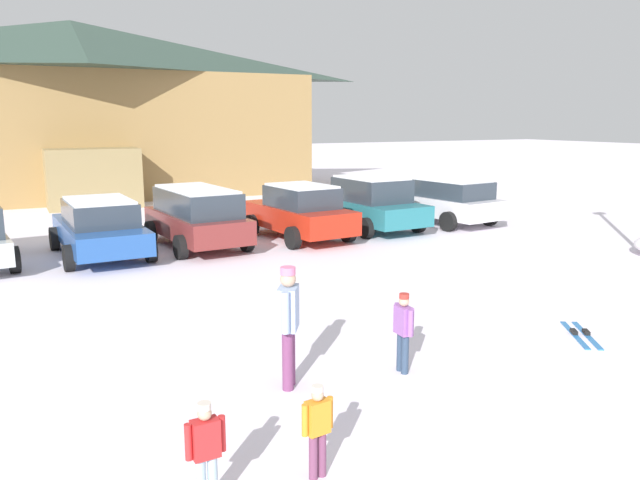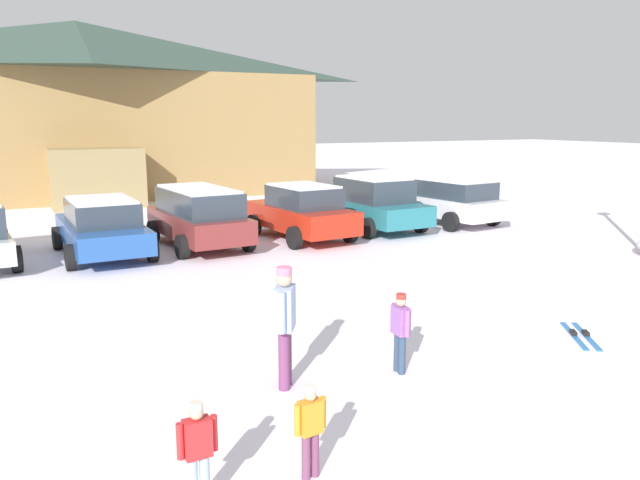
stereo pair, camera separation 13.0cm
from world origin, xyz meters
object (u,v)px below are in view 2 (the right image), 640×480
at_px(ski_lodge, 81,108).
at_px(skier_adult_in_blue_parka, 285,320).
at_px(parked_red_sedan, 301,211).
at_px(skier_child_in_red_jacket, 198,448).
at_px(skier_child_in_purple_jacket, 400,328).
at_px(pair_of_skis, 580,335).
at_px(parked_maroon_van, 199,215).
at_px(parked_white_suv, 444,199).
at_px(skier_child_in_orange_jacket, 310,426).
at_px(parked_teal_hatchback, 371,203).
at_px(parked_blue_hatchback, 102,226).

distance_m(ski_lodge, skier_adult_in_blue_parka, 24.57).
bearing_deg(ski_lodge, parked_red_sedan, -73.59).
distance_m(skier_adult_in_blue_parka, skier_child_in_red_jacket, 2.76).
height_order(parked_red_sedan, skier_child_in_red_jacket, parked_red_sedan).
relative_size(skier_child_in_purple_jacket, pair_of_skis, 0.89).
relative_size(ski_lodge, skier_adult_in_blue_parka, 12.76).
relative_size(parked_maroon_van, skier_adult_in_blue_parka, 2.59).
xyz_separation_m(parked_white_suv, pair_of_skis, (-5.16, -10.29, -0.84)).
bearing_deg(skier_adult_in_blue_parka, skier_child_in_orange_jacket, -107.23).
bearing_deg(parked_white_suv, skier_adult_in_blue_parka, -136.32).
distance_m(parked_teal_hatchback, parked_white_suv, 2.89).
bearing_deg(parked_red_sedan, skier_child_in_orange_jacket, -114.87).
height_order(ski_lodge, skier_child_in_purple_jacket, ski_lodge).
bearing_deg(parked_blue_hatchback, skier_child_in_red_jacket, -93.96).
bearing_deg(skier_child_in_red_jacket, parked_teal_hatchback, 52.48).
bearing_deg(skier_adult_in_blue_parka, parked_blue_hatchback, 95.74).
bearing_deg(parked_red_sedan, ski_lodge, 106.41).
distance_m(parked_teal_hatchback, skier_adult_in_blue_parka, 12.46).
height_order(parked_red_sedan, skier_child_in_purple_jacket, parked_red_sedan).
xyz_separation_m(parked_teal_hatchback, skier_child_in_red_jacket, (-9.25, -12.05, -0.28)).
height_order(parked_teal_hatchback, skier_adult_in_blue_parka, parked_teal_hatchback).
bearing_deg(skier_child_in_purple_jacket, pair_of_skis, -1.89).
relative_size(parked_blue_hatchback, parked_maroon_van, 1.05).
relative_size(ski_lodge, parked_teal_hatchback, 4.61).
relative_size(skier_child_in_red_jacket, skier_child_in_purple_jacket, 0.90).
distance_m(parked_white_suv, skier_child_in_orange_jacket, 16.28).
bearing_deg(skier_child_in_purple_jacket, parked_red_sedan, 72.57).
xyz_separation_m(parked_white_suv, skier_child_in_red_jacket, (-12.14, -11.96, -0.27)).
relative_size(ski_lodge, parked_red_sedan, 5.00).
xyz_separation_m(ski_lodge, parked_white_suv, (10.00, -14.48, -3.18)).
xyz_separation_m(ski_lodge, skier_child_in_orange_jacket, (-1.00, -26.48, -3.48)).
xyz_separation_m(parked_red_sedan, skier_child_in_purple_jacket, (-3.07, -9.79, -0.18)).
bearing_deg(skier_child_in_orange_jacket, skier_adult_in_blue_parka, 72.77).
distance_m(parked_blue_hatchback, skier_child_in_orange_jacket, 11.82).
relative_size(skier_child_in_red_jacket, pair_of_skis, 0.80).
bearing_deg(parked_red_sedan, skier_child_in_purple_jacket, -107.43).
distance_m(skier_child_in_orange_jacket, skier_child_in_purple_jacket, 2.94).
relative_size(parked_red_sedan, skier_child_in_orange_jacket, 4.31).
xyz_separation_m(parked_white_suv, skier_child_in_orange_jacket, (-11.00, -11.99, -0.30)).
relative_size(parked_blue_hatchback, parked_teal_hatchback, 0.99).
xyz_separation_m(skier_adult_in_blue_parka, pair_of_skis, (5.19, -0.41, -0.92)).
bearing_deg(pair_of_skis, parked_red_sedan, 92.68).
bearing_deg(parked_white_suv, skier_child_in_purple_jacket, -130.52).
relative_size(parked_blue_hatchback, skier_adult_in_blue_parka, 2.73).
bearing_deg(parked_maroon_van, parked_blue_hatchback, -179.58).
bearing_deg(skier_adult_in_blue_parka, skier_child_in_red_jacket, -130.79).
distance_m(parked_red_sedan, skier_child_in_red_jacket, 13.29).
bearing_deg(skier_child_in_red_jacket, skier_child_in_purple_jacket, 27.39).
bearing_deg(skier_child_in_red_jacket, ski_lodge, 85.37).
relative_size(ski_lodge, skier_child_in_red_jacket, 20.32).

